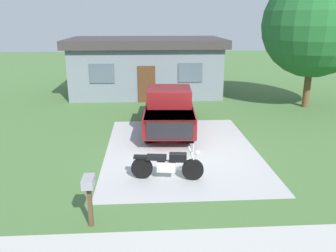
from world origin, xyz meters
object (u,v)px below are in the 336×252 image
(mailbox, at_px, (89,188))
(shade_tree, at_px, (315,25))
(pickup_truck, at_px, (169,107))
(neighbor_house, at_px, (146,66))
(motorcycle, at_px, (168,165))

(mailbox, bearing_deg, shade_tree, 47.15)
(pickup_truck, xyz_separation_m, shade_tree, (7.78, 3.41, 3.39))
(pickup_truck, bearing_deg, shade_tree, 23.66)
(mailbox, xyz_separation_m, neighbor_house, (1.38, 15.10, 0.81))
(motorcycle, height_order, neighbor_house, neighbor_house)
(pickup_truck, distance_m, mailbox, 7.86)
(shade_tree, bearing_deg, pickup_truck, -156.34)
(pickup_truck, bearing_deg, neighbor_house, 97.24)
(neighbor_house, bearing_deg, motorcycle, -87.37)
(mailbox, height_order, neighbor_house, neighbor_house)
(pickup_truck, bearing_deg, motorcycle, -94.25)
(shade_tree, bearing_deg, neighbor_house, 154.44)
(pickup_truck, relative_size, shade_tree, 0.81)
(shade_tree, bearing_deg, mailbox, -132.85)
(motorcycle, distance_m, mailbox, 3.13)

